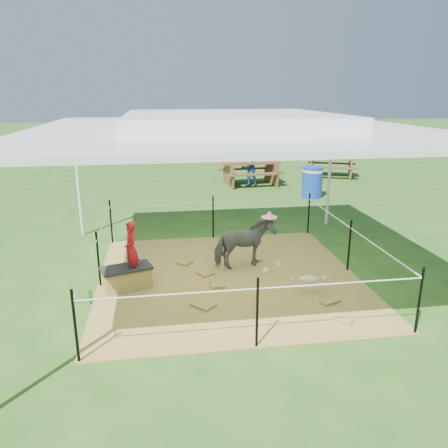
{
  "coord_description": "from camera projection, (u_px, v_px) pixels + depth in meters",
  "views": [
    {
      "loc": [
        -1.17,
        -7.15,
        3.22
      ],
      "look_at": [
        0.0,
        0.6,
        0.85
      ],
      "focal_mm": 35.0,
      "sensor_mm": 36.0,
      "label": 1
    }
  ],
  "objects": [
    {
      "name": "trash_barrel",
      "position": [
        312.0,
        182.0,
        13.8
      ],
      "size": [
        0.82,
        0.82,
        0.99
      ],
      "primitive_type": "cylinder",
      "rotation": [
        0.0,
        0.0,
        0.36
      ],
      "color": "#1740B0",
      "rests_on": "ground"
    },
    {
      "name": "woman",
      "position": [
        131.0,
        243.0,
        7.2
      ],
      "size": [
        0.32,
        0.39,
        0.93
      ],
      "primitive_type": "imported",
      "rotation": [
        0.0,
        0.0,
        -1.25
      ],
      "color": "red",
      "rests_on": "straw_bale"
    },
    {
      "name": "pony",
      "position": [
        244.0,
        244.0,
        8.16
      ],
      "size": [
        1.22,
        0.8,
        0.95
      ],
      "primitive_type": "imported",
      "rotation": [
        0.0,
        0.0,
        1.84
      ],
      "color": "#4E4E53",
      "rests_on": "hay_patch"
    },
    {
      "name": "picnic_table_near",
      "position": [
        250.0,
        173.0,
        15.73
      ],
      "size": [
        2.16,
        1.63,
        0.86
      ],
      "primitive_type": "cube",
      "rotation": [
        0.0,
        0.0,
        0.07
      ],
      "color": "#522E1C",
      "rests_on": "ground"
    },
    {
      "name": "picnic_table_far",
      "position": [
        331.0,
        167.0,
        17.25
      ],
      "size": [
        2.28,
        1.99,
        0.8
      ],
      "primitive_type": "cube",
      "rotation": [
        0.0,
        0.0,
        -0.38
      ],
      "color": "brown",
      "rests_on": "ground"
    },
    {
      "name": "green_bottle",
      "position": [
        90.0,
        296.0,
        6.88
      ],
      "size": [
        0.08,
        0.08,
        0.21
      ],
      "primitive_type": "cylinder",
      "rotation": [
        0.0,
        0.0,
        0.32
      ],
      "color": "#186E2C",
      "rests_on": "hay_patch"
    },
    {
      "name": "ground",
      "position": [
        229.0,
        279.0,
        7.87
      ],
      "size": [
        90.0,
        90.0,
        0.0
      ],
      "primitive_type": "plane",
      "color": "#2D5919",
      "rests_on": "ground"
    },
    {
      "name": "hay_patch",
      "position": [
        229.0,
        278.0,
        7.86
      ],
      "size": [
        4.6,
        4.6,
        0.03
      ],
      "primitive_type": "cube",
      "color": "brown",
      "rests_on": "ground"
    },
    {
      "name": "rope_fence",
      "position": [
        229.0,
        245.0,
        7.68
      ],
      "size": [
        4.54,
        4.54,
        1.0
      ],
      "color": "black",
      "rests_on": "ground"
    },
    {
      "name": "canopy_tent",
      "position": [
        230.0,
        126.0,
        7.09
      ],
      "size": [
        6.3,
        6.3,
        2.9
      ],
      "color": "silver",
      "rests_on": "ground"
    },
    {
      "name": "distant_person",
      "position": [
        249.0,
        168.0,
        15.59
      ],
      "size": [
        0.7,
        0.6,
        1.25
      ],
      "primitive_type": "imported",
      "rotation": [
        0.0,
        0.0,
        3.38
      ],
      "color": "#2E59AC",
      "rests_on": "ground"
    },
    {
      "name": "straw_bale",
      "position": [
        127.0,
        279.0,
        7.37
      ],
      "size": [
        0.85,
        0.61,
        0.34
      ],
      "primitive_type": "cube",
      "rotation": [
        0.0,
        0.0,
        0.32
      ],
      "color": "olive",
      "rests_on": "hay_patch"
    },
    {
      "name": "pink_hat",
      "position": [
        245.0,
        216.0,
        8.0
      ],
      "size": [
        0.3,
        0.3,
        0.14
      ],
      "primitive_type": "cylinder",
      "color": "#FF93C8",
      "rests_on": "pony"
    },
    {
      "name": "dark_cloth",
      "position": [
        126.0,
        268.0,
        7.31
      ],
      "size": [
        0.92,
        0.67,
        0.04
      ],
      "primitive_type": "cube",
      "rotation": [
        0.0,
        0.0,
        0.32
      ],
      "color": "black",
      "rests_on": "straw_bale"
    },
    {
      "name": "foal",
      "position": [
        309.0,
        278.0,
        7.21
      ],
      "size": [
        1.0,
        0.71,
        0.5
      ],
      "primitive_type": null,
      "rotation": [
        0.0,
        0.0,
        -0.25
      ],
      "color": "beige",
      "rests_on": "hay_patch"
    }
  ]
}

